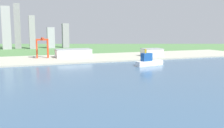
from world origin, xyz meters
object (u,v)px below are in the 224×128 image
ferry_boat (148,61)px  port_crane_red (42,43)px  warehouse_annex (152,52)px  warehouse_main (73,53)px

ferry_boat → port_crane_red: bearing=134.4°
warehouse_annex → ferry_boat: bearing=-122.1°
port_crane_red → warehouse_main: size_ratio=0.56×
warehouse_main → warehouse_annex: (153.82, -35.39, -0.36)m
ferry_boat → port_crane_red: 206.54m
port_crane_red → warehouse_annex: size_ratio=0.99×
ferry_boat → port_crane_red: (-143.72, 146.61, 22.56)m
ferry_boat → warehouse_main: bearing=121.0°
ferry_boat → port_crane_red: size_ratio=1.25×
port_crane_red → ferry_boat: bearing=-45.6°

